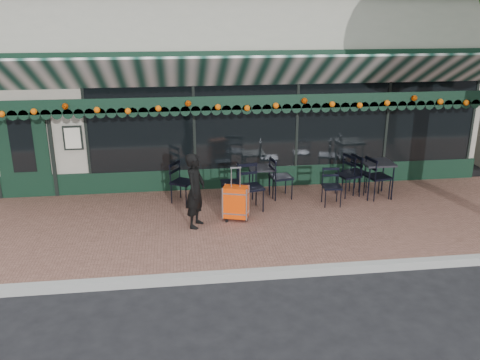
{
  "coord_description": "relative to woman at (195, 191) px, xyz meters",
  "views": [
    {
      "loc": [
        -1.42,
        -7.41,
        4.26
      ],
      "look_at": [
        -0.25,
        1.6,
        1.16
      ],
      "focal_mm": 38.0,
      "sensor_mm": 36.0,
      "label": 1
    }
  ],
  "objects": [
    {
      "name": "chair_b_right",
      "position": [
        1.98,
        1.34,
        -0.27
      ],
      "size": [
        0.54,
        0.54,
        0.95
      ],
      "primitive_type": null,
      "rotation": [
        0.0,
        0.0,
        1.72
      ],
      "color": "black",
      "rests_on": "sidewalk"
    },
    {
      "name": "cafe_table_b",
      "position": [
        1.55,
        1.51,
        -0.13
      ],
      "size": [
        0.56,
        0.56,
        0.69
      ],
      "color": "black",
      "rests_on": "sidewalk"
    },
    {
      "name": "restaurant_building",
      "position": [
        1.09,
        5.99,
        1.38
      ],
      "size": [
        12.0,
        9.6,
        4.5
      ],
      "color": "#A7A190",
      "rests_on": "ground"
    },
    {
      "name": "chair_b_front",
      "position": [
        1.19,
        0.69,
        -0.25
      ],
      "size": [
        0.59,
        0.59,
        0.99
      ],
      "primitive_type": null,
      "rotation": [
        0.0,
        0.0,
        0.22
      ],
      "color": "black",
      "rests_on": "sidewalk"
    },
    {
      "name": "curb",
      "position": [
        1.09,
        -1.93,
        -0.82
      ],
      "size": [
        18.0,
        0.16,
        0.15
      ],
      "primitive_type": "cube",
      "color": "#9E9E99",
      "rests_on": "ground"
    },
    {
      "name": "chair_solo",
      "position": [
        -0.22,
        1.33,
        -0.28
      ],
      "size": [
        0.63,
        0.63,
        0.92
      ],
      "primitive_type": null,
      "rotation": [
        0.0,
        0.0,
        1.0
      ],
      "color": "black",
      "rests_on": "sidewalk"
    },
    {
      "name": "suitcase",
      "position": [
        0.81,
        0.19,
        -0.37
      ],
      "size": [
        0.55,
        0.41,
        1.12
      ],
      "rotation": [
        0.0,
        0.0,
        -0.31
      ],
      "color": "#F44107",
      "rests_on": "sidewalk"
    },
    {
      "name": "chair_a_right",
      "position": [
        3.75,
        1.46,
        -0.27
      ],
      "size": [
        0.62,
        0.62,
        0.95
      ],
      "primitive_type": null,
      "rotation": [
        0.0,
        0.0,
        1.96
      ],
      "color": "black",
      "rests_on": "sidewalk"
    },
    {
      "name": "cafe_table_a",
      "position": [
        4.14,
        1.15,
        -0.01
      ],
      "size": [
        0.66,
        0.66,
        0.82
      ],
      "color": "black",
      "rests_on": "sidewalk"
    },
    {
      "name": "chair_a_extra",
      "position": [
        4.14,
        1.06,
        -0.26
      ],
      "size": [
        0.58,
        0.58,
        0.97
      ],
      "primitive_type": null,
      "rotation": [
        0.0,
        0.0,
        1.8
      ],
      "color": "black",
      "rests_on": "sidewalk"
    },
    {
      "name": "chair_a_front",
      "position": [
        2.98,
        0.75,
        -0.33
      ],
      "size": [
        0.43,
        0.43,
        0.82
      ],
      "primitive_type": null,
      "rotation": [
        0.0,
        0.0,
        -0.07
      ],
      "color": "black",
      "rests_on": "sidewalk"
    },
    {
      "name": "ground",
      "position": [
        1.09,
        -1.85,
        -0.89
      ],
      "size": [
        80.0,
        80.0,
        0.0
      ],
      "primitive_type": "plane",
      "color": "black",
      "rests_on": "ground"
    },
    {
      "name": "sidewalk",
      "position": [
        1.09,
        0.15,
        -0.82
      ],
      "size": [
        18.0,
        4.0,
        0.15
      ],
      "primitive_type": "cube",
      "color": "brown",
      "rests_on": "ground"
    },
    {
      "name": "woman",
      "position": [
        0.0,
        0.0,
        0.0
      ],
      "size": [
        0.54,
        0.64,
        1.49
      ],
      "primitive_type": "imported",
      "rotation": [
        0.0,
        0.0,
        1.18
      ],
      "color": "black",
      "rests_on": "sidewalk"
    },
    {
      "name": "chair_a_left",
      "position": [
        3.53,
        1.29,
        -0.27
      ],
      "size": [
        0.58,
        0.58,
        0.94
      ],
      "primitive_type": null,
      "rotation": [
        0.0,
        0.0,
        -1.29
      ],
      "color": "black",
      "rests_on": "sidewalk"
    },
    {
      "name": "chair_b_left",
      "position": [
        0.82,
        1.28,
        -0.32
      ],
      "size": [
        0.44,
        0.44,
        0.84
      ],
      "primitive_type": null,
      "rotation": [
        0.0,
        0.0,
        -1.53
      ],
      "color": "black",
      "rests_on": "sidewalk"
    }
  ]
}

